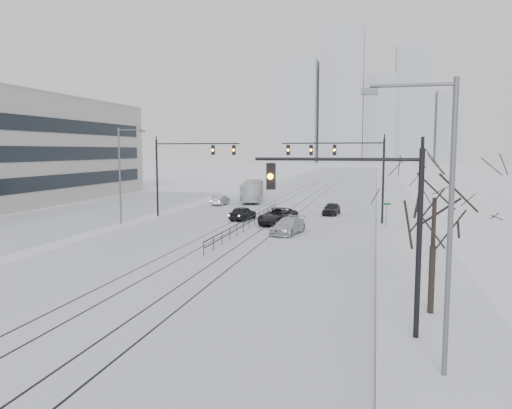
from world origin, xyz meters
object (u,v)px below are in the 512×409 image
sedan_sb_outer (220,200)px  sedan_nb_right (288,226)px  box_truck (252,191)px  bare_tree (434,210)px  sedan_nb_front (278,216)px  traffic_mast_near (373,216)px  sedan_nb_far (331,209)px  sedan_sb_inner (243,213)px

sedan_sb_outer → sedan_nb_right: bearing=123.2°
sedan_sb_outer → box_truck: 5.84m
bare_tree → sedan_nb_front: bare_tree is taller
traffic_mast_near → sedan_nb_far: bearing=97.3°
sedan_nb_right → box_truck: (-9.16, 24.64, 0.75)m
sedan_nb_far → sedan_sb_inner: bearing=-138.9°
sedan_sb_outer → sedan_nb_far: (14.56, -6.39, 0.02)m
sedan_sb_inner → sedan_nb_far: size_ratio=1.04×
sedan_sb_inner → sedan_nb_far: 10.23m
bare_tree → sedan_sb_inner: 30.57m
sedan_sb_outer → traffic_mast_near: bearing=116.1°
sedan_sb_inner → sedan_sb_outer: bearing=-54.1°
box_truck → bare_tree: bearing=103.5°
sedan_nb_right → bare_tree: bearing=-52.3°
bare_tree → sedan_nb_right: bearing=116.2°
traffic_mast_near → sedan_nb_far: traffic_mast_near is taller
box_truck → sedan_nb_right: bearing=100.9°
sedan_nb_far → box_truck: 16.24m
sedan_nb_right → traffic_mast_near: bearing=-61.0°
sedan_nb_right → sedan_nb_front: bearing=121.5°
sedan_nb_front → sedan_nb_right: sedan_nb_front is taller
bare_tree → box_truck: 47.50m
sedan_sb_inner → sedan_sb_outer: sedan_sb_inner is taller
traffic_mast_near → sedan_sb_outer: (-19.08, 41.68, -3.93)m
bare_tree → sedan_nb_far: (-6.93, 32.28, -3.83)m
sedan_sb_outer → sedan_nb_right: 23.12m
sedan_nb_front → sedan_nb_far: 9.24m
traffic_mast_near → sedan_nb_front: traffic_mast_near is taller
box_truck → traffic_mast_near: bearing=99.5°
sedan_nb_front → box_truck: box_truck is taller
sedan_sb_inner → sedan_sb_outer: 13.92m
sedan_sb_inner → sedan_nb_far: sedan_sb_inner is taller
sedan_nb_front → sedan_nb_right: 5.42m
traffic_mast_near → sedan_sb_outer: bearing=114.6°
sedan_sb_inner → traffic_mast_near: bearing=122.7°
sedan_sb_inner → box_truck: 17.71m
sedan_nb_front → sedan_nb_far: bearing=70.6°
bare_tree → sedan_nb_right: size_ratio=1.32×
sedan_nb_front → sedan_nb_far: (4.27, 8.19, -0.11)m
sedan_nb_right → sedan_nb_far: bearing=91.2°
sedan_sb_outer → box_truck: box_truck is taller
sedan_nb_front → sedan_nb_far: sedan_nb_front is taller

